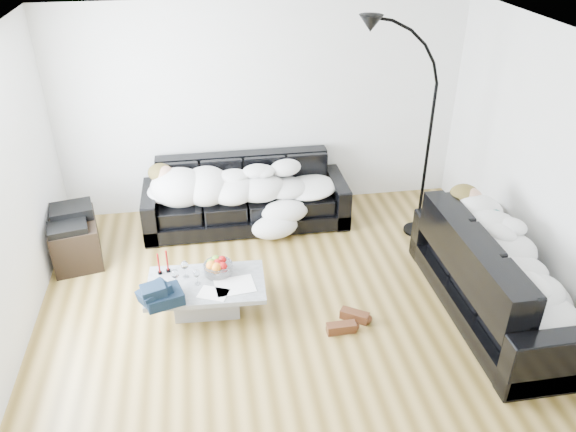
{
  "coord_description": "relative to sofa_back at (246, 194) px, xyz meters",
  "views": [
    {
      "loc": [
        -0.75,
        -4.32,
        3.63
      ],
      "look_at": [
        0.0,
        0.3,
        0.9
      ],
      "focal_mm": 35.0,
      "sensor_mm": 36.0,
      "label": 1
    }
  ],
  "objects": [
    {
      "name": "ground",
      "position": [
        0.29,
        -1.75,
        -0.4
      ],
      "size": [
        5.0,
        5.0,
        0.0
      ],
      "primitive_type": "plane",
      "color": "brown",
      "rests_on": "ground"
    },
    {
      "name": "wall_back",
      "position": [
        0.29,
        0.5,
        0.9
      ],
      "size": [
        5.0,
        0.02,
        2.6
      ],
      "primitive_type": "cube",
      "color": "silver",
      "rests_on": "ground"
    },
    {
      "name": "wall_right",
      "position": [
        2.79,
        -1.75,
        0.9
      ],
      "size": [
        0.02,
        4.5,
        2.6
      ],
      "primitive_type": "cube",
      "color": "silver",
      "rests_on": "ground"
    },
    {
      "name": "ceiling",
      "position": [
        0.29,
        -1.75,
        2.2
      ],
      "size": [
        5.0,
        5.0,
        0.0
      ],
      "primitive_type": "plane",
      "color": "white",
      "rests_on": "ground"
    },
    {
      "name": "sofa_back",
      "position": [
        0.0,
        0.0,
        0.0
      ],
      "size": [
        2.47,
        0.85,
        0.81
      ],
      "primitive_type": "cube",
      "color": "black",
      "rests_on": "ground"
    },
    {
      "name": "sofa_right",
      "position": [
        2.25,
        -2.1,
        0.05
      ],
      "size": [
        0.95,
        2.23,
        0.9
      ],
      "primitive_type": "cube",
      "rotation": [
        0.0,
        0.0,
        1.57
      ],
      "color": "black",
      "rests_on": "ground"
    },
    {
      "name": "sleeper_back",
      "position": [
        0.0,
        -0.05,
        0.23
      ],
      "size": [
        2.09,
        0.72,
        0.42
      ],
      "primitive_type": null,
      "color": "silver",
      "rests_on": "sofa_back"
    },
    {
      "name": "sleeper_right",
      "position": [
        2.25,
        -2.1,
        0.25
      ],
      "size": [
        0.81,
        1.91,
        0.47
      ],
      "primitive_type": null,
      "rotation": [
        0.0,
        0.0,
        1.57
      ],
      "color": "silver",
      "rests_on": "sofa_right"
    },
    {
      "name": "teal_cushion",
      "position": [
        2.19,
        -1.41,
        0.32
      ],
      "size": [
        0.42,
        0.38,
        0.2
      ],
      "primitive_type": "ellipsoid",
      "rotation": [
        0.0,
        0.0,
        0.24
      ],
      "color": "#0A4C49",
      "rests_on": "sofa_right"
    },
    {
      "name": "coffee_table",
      "position": [
        -0.55,
        -1.62,
        -0.24
      ],
      "size": [
        1.17,
        0.72,
        0.33
      ],
      "primitive_type": "cube",
      "rotation": [
        0.0,
        0.0,
        -0.05
      ],
      "color": "#939699",
      "rests_on": "ground"
    },
    {
      "name": "fruit_bowl",
      "position": [
        -0.42,
        -1.48,
        0.02
      ],
      "size": [
        0.32,
        0.32,
        0.18
      ],
      "primitive_type": "cylinder",
      "rotation": [
        0.0,
        0.0,
        -0.12
      ],
      "color": "white",
      "rests_on": "coffee_table"
    },
    {
      "name": "wine_glass_a",
      "position": [
        -0.74,
        -1.5,
        0.02
      ],
      "size": [
        0.08,
        0.08,
        0.18
      ],
      "primitive_type": "cylinder",
      "rotation": [
        0.0,
        0.0,
        -0.1
      ],
      "color": "white",
      "rests_on": "coffee_table"
    },
    {
      "name": "wine_glass_b",
      "position": [
        -0.83,
        -1.63,
        0.02
      ],
      "size": [
        0.09,
        0.09,
        0.19
      ],
      "primitive_type": "cylinder",
      "rotation": [
        0.0,
        0.0,
        -0.2
      ],
      "color": "white",
      "rests_on": "coffee_table"
    },
    {
      "name": "wine_glass_c",
      "position": [
        -0.63,
        -1.63,
        0.01
      ],
      "size": [
        0.08,
        0.08,
        0.16
      ],
      "primitive_type": "cylinder",
      "rotation": [
        0.0,
        0.0,
        -0.18
      ],
      "color": "white",
      "rests_on": "coffee_table"
    },
    {
      "name": "candle_left",
      "position": [
        -0.99,
        -1.4,
        0.04
      ],
      "size": [
        0.05,
        0.05,
        0.23
      ],
      "primitive_type": "cylinder",
      "rotation": [
        0.0,
        0.0,
        -0.09
      ],
      "color": "maroon",
      "rests_on": "coffee_table"
    },
    {
      "name": "candle_right",
      "position": [
        -0.91,
        -1.38,
        0.05
      ],
      "size": [
        0.05,
        0.05,
        0.25
      ],
      "primitive_type": "cylinder",
      "rotation": [
        0.0,
        0.0,
        0.03
      ],
      "color": "maroon",
      "rests_on": "coffee_table"
    },
    {
      "name": "newspaper_a",
      "position": [
        -0.27,
        -1.72,
        -0.07
      ],
      "size": [
        0.4,
        0.32,
        0.01
      ],
      "primitive_type": "cube",
      "rotation": [
        0.0,
        0.0,
        0.11
      ],
      "color": "silver",
      "rests_on": "coffee_table"
    },
    {
      "name": "newspaper_b",
      "position": [
        -0.48,
        -1.81,
        -0.07
      ],
      "size": [
        0.33,
        0.29,
        0.01
      ],
      "primitive_type": "cube",
      "rotation": [
        0.0,
        0.0,
        -0.41
      ],
      "color": "silver",
      "rests_on": "coffee_table"
    },
    {
      "name": "navy_jacket",
      "position": [
        -0.98,
        -1.87,
        0.1
      ],
      "size": [
        0.42,
        0.38,
        0.18
      ],
      "primitive_type": null,
      "rotation": [
        0.0,
        0.0,
        0.25
      ],
      "color": "black",
      "rests_on": "coffee_table"
    },
    {
      "name": "shoes",
      "position": [
        0.76,
        -2.09,
        -0.35
      ],
      "size": [
        0.53,
        0.42,
        0.11
      ],
      "primitive_type": null,
      "rotation": [
        0.0,
        0.0,
        -0.18
      ],
      "color": "#472311",
      "rests_on": "ground"
    },
    {
      "name": "av_cabinet",
      "position": [
        -1.96,
        -0.49,
        -0.15
      ],
      "size": [
        0.63,
        0.81,
        0.5
      ],
      "primitive_type": "cube",
      "rotation": [
        0.0,
        0.0,
        0.2
      ],
      "color": "black",
      "rests_on": "ground"
    },
    {
      "name": "stereo",
      "position": [
        -1.96,
        -0.49,
        0.16
      ],
      "size": [
        0.5,
        0.42,
        0.13
      ],
      "primitive_type": "cube",
      "rotation": [
        0.0,
        0.0,
        0.21
      ],
      "color": "black",
      "rests_on": "av_cabinet"
    },
    {
      "name": "floor_lamp",
      "position": [
        2.04,
        -0.54,
        0.73
      ],
      "size": [
        0.88,
        0.63,
        2.26
      ],
      "primitive_type": null,
      "rotation": [
        0.0,
        0.0,
        -0.42
      ],
      "color": "black",
      "rests_on": "ground"
    }
  ]
}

